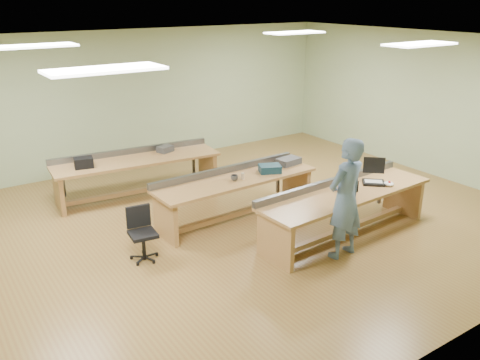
# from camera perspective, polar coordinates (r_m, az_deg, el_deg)

# --- Properties ---
(floor) EXTENTS (10.00, 10.00, 0.00)m
(floor) POSITION_cam_1_polar(r_m,az_deg,el_deg) (8.71, -0.95, -4.93)
(floor) COLOR olive
(floor) RESTS_ON ground
(ceiling) EXTENTS (10.00, 10.00, 0.00)m
(ceiling) POSITION_cam_1_polar(r_m,az_deg,el_deg) (7.92, -1.07, 15.12)
(ceiling) COLOR silver
(ceiling) RESTS_ON wall_back
(wall_back) EXTENTS (10.00, 0.04, 3.00)m
(wall_back) POSITION_cam_1_polar(r_m,az_deg,el_deg) (11.67, -11.89, 8.89)
(wall_back) COLOR #9FB589
(wall_back) RESTS_ON floor
(wall_front) EXTENTS (10.00, 0.04, 3.00)m
(wall_front) POSITION_cam_1_polar(r_m,az_deg,el_deg) (5.48, 22.48, -5.08)
(wall_front) COLOR #9FB589
(wall_front) RESTS_ON floor
(wall_right) EXTENTS (0.04, 8.00, 3.00)m
(wall_right) POSITION_cam_1_polar(r_m,az_deg,el_deg) (11.62, 20.38, 8.02)
(wall_right) COLOR #9FB589
(wall_right) RESTS_ON floor
(fluor_panels) EXTENTS (6.20, 3.50, 0.03)m
(fluor_panels) POSITION_cam_1_polar(r_m,az_deg,el_deg) (7.92, -1.07, 14.91)
(fluor_panels) COLOR white
(fluor_panels) RESTS_ON ceiling
(workbench_front) EXTENTS (3.22, 1.01, 0.86)m
(workbench_front) POSITION_cam_1_polar(r_m,az_deg,el_deg) (8.29, 11.67, -2.48)
(workbench_front) COLOR #AE7749
(workbench_front) RESTS_ON floor
(workbench_mid) EXTENTS (2.98, 0.89, 0.86)m
(workbench_mid) POSITION_cam_1_polar(r_m,az_deg,el_deg) (8.72, -0.55, -0.93)
(workbench_mid) COLOR #AE7749
(workbench_mid) RESTS_ON floor
(workbench_back) EXTENTS (3.21, 1.14, 0.86)m
(workbench_back) POSITION_cam_1_polar(r_m,az_deg,el_deg) (9.94, -11.52, 1.37)
(workbench_back) COLOR #AE7749
(workbench_back) RESTS_ON floor
(person) EXTENTS (0.71, 0.51, 1.82)m
(person) POSITION_cam_1_polar(r_m,az_deg,el_deg) (7.50, 11.76, -2.07)
(person) COLOR slate
(person) RESTS_ON floor
(laptop_base) EXTENTS (0.45, 0.45, 0.04)m
(laptop_base) POSITION_cam_1_polar(r_m,az_deg,el_deg) (8.66, 14.75, -0.28)
(laptop_base) COLOR black
(laptop_base) RESTS_ON workbench_front
(laptop_screen) EXTENTS (0.27, 0.25, 0.28)m
(laptop_screen) POSITION_cam_1_polar(r_m,az_deg,el_deg) (8.71, 14.82, 1.62)
(laptop_screen) COLOR black
(laptop_screen) RESTS_ON laptop_base
(keyboard) EXTENTS (0.42, 0.25, 0.02)m
(keyboard) POSITION_cam_1_polar(r_m,az_deg,el_deg) (7.75, 11.79, -2.54)
(keyboard) COLOR silver
(keyboard) RESTS_ON workbench_front
(trackball_mouse) EXTENTS (0.19, 0.21, 0.07)m
(trackball_mouse) POSITION_cam_1_polar(r_m,az_deg,el_deg) (8.63, 16.36, -0.40)
(trackball_mouse) COLOR white
(trackball_mouse) RESTS_ON workbench_front
(camera_bag) EXTENTS (0.31, 0.26, 0.18)m
(camera_bag) POSITION_cam_1_polar(r_m,az_deg,el_deg) (8.23, 12.09, -0.60)
(camera_bag) COLOR black
(camera_bag) RESTS_ON workbench_front
(task_chair) EXTENTS (0.48, 0.48, 0.80)m
(task_chair) POSITION_cam_1_polar(r_m,az_deg,el_deg) (7.64, -10.88, -6.69)
(task_chair) COLOR black
(task_chair) RESTS_ON floor
(parts_bin_teal) EXTENTS (0.45, 0.40, 0.13)m
(parts_bin_teal) POSITION_cam_1_polar(r_m,az_deg,el_deg) (8.92, 3.37, 1.29)
(parts_bin_teal) COLOR #143241
(parts_bin_teal) RESTS_ON workbench_mid
(parts_bin_grey) EXTENTS (0.46, 0.32, 0.12)m
(parts_bin_grey) POSITION_cam_1_polar(r_m,az_deg,el_deg) (9.37, 5.49, 2.12)
(parts_bin_grey) COLOR #353537
(parts_bin_grey) RESTS_ON workbench_mid
(mug) EXTENTS (0.16, 0.16, 0.10)m
(mug) POSITION_cam_1_polar(r_m,az_deg,el_deg) (8.50, -0.63, 0.25)
(mug) COLOR #353537
(mug) RESTS_ON workbench_mid
(drinks_can) EXTENTS (0.07, 0.07, 0.11)m
(drinks_can) POSITION_cam_1_polar(r_m,az_deg,el_deg) (8.58, 0.31, 0.45)
(drinks_can) COLOR silver
(drinks_can) RESTS_ON workbench_mid
(storage_box_back) EXTENTS (0.37, 0.30, 0.19)m
(storage_box_back) POSITION_cam_1_polar(r_m,az_deg,el_deg) (9.56, -17.15, 1.88)
(storage_box_back) COLOR black
(storage_box_back) RESTS_ON workbench_back
(tray_back) EXTENTS (0.35, 0.30, 0.12)m
(tray_back) POSITION_cam_1_polar(r_m,az_deg,el_deg) (10.18, -8.39, 3.47)
(tray_back) COLOR #353537
(tray_back) RESTS_ON workbench_back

